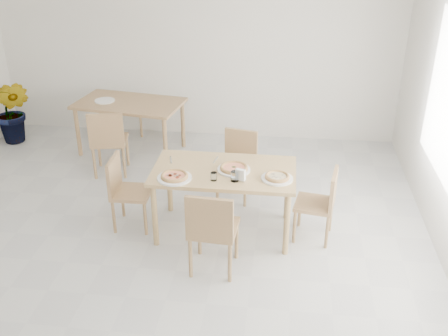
# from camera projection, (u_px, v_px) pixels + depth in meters

# --- Properties ---
(main_table) EXTENTS (1.50, 0.85, 0.75)m
(main_table) POSITION_uv_depth(u_px,v_px,m) (224.00, 177.00, 5.50)
(main_table) COLOR tan
(main_table) RESTS_ON ground
(chair_south) EXTENTS (0.47, 0.47, 0.90)m
(chair_south) POSITION_uv_depth(u_px,v_px,m) (212.00, 227.00, 4.90)
(chair_south) COLOR tan
(chair_south) RESTS_ON ground
(chair_north) EXTENTS (0.49, 0.49, 0.82)m
(chair_north) POSITION_uv_depth(u_px,v_px,m) (238.00, 160.00, 6.31)
(chair_north) COLOR tan
(chair_north) RESTS_ON ground
(chair_west) EXTENTS (0.41, 0.41, 0.82)m
(chair_west) POSITION_uv_depth(u_px,v_px,m) (125.00, 187.00, 5.69)
(chair_west) COLOR tan
(chair_west) RESTS_ON ground
(chair_east) EXTENTS (0.46, 0.46, 0.80)m
(chair_east) POSITION_uv_depth(u_px,v_px,m) (322.00, 200.00, 5.46)
(chair_east) COLOR tan
(chair_east) RESTS_ON ground
(plate_margherita) EXTENTS (0.34, 0.34, 0.02)m
(plate_margherita) POSITION_uv_depth(u_px,v_px,m) (234.00, 170.00, 5.45)
(plate_margherita) COLOR white
(plate_margherita) RESTS_ON main_table
(plate_mushroom) EXTENTS (0.32, 0.32, 0.02)m
(plate_mushroom) POSITION_uv_depth(u_px,v_px,m) (277.00, 178.00, 5.27)
(plate_mushroom) COLOR white
(plate_mushroom) RESTS_ON main_table
(plate_pepperoni) EXTENTS (0.35, 0.35, 0.02)m
(plate_pepperoni) POSITION_uv_depth(u_px,v_px,m) (174.00, 178.00, 5.28)
(plate_pepperoni) COLOR white
(plate_pepperoni) RESTS_ON main_table
(pizza_margherita) EXTENTS (0.36, 0.36, 0.03)m
(pizza_margherita) POSITION_uv_depth(u_px,v_px,m) (234.00, 168.00, 5.44)
(pizza_margherita) COLOR tan
(pizza_margherita) RESTS_ON plate_margherita
(pizza_mushroom) EXTENTS (0.33, 0.33, 0.03)m
(pizza_mushroom) POSITION_uv_depth(u_px,v_px,m) (277.00, 176.00, 5.26)
(pizza_mushroom) COLOR tan
(pizza_mushroom) RESTS_ON plate_mushroom
(pizza_pepperoni) EXTENTS (0.33, 0.33, 0.03)m
(pizza_pepperoni) POSITION_uv_depth(u_px,v_px,m) (174.00, 176.00, 5.27)
(pizza_pepperoni) COLOR tan
(pizza_pepperoni) RESTS_ON plate_pepperoni
(tumbler_a) EXTENTS (0.08, 0.08, 0.10)m
(tumbler_a) POSITION_uv_depth(u_px,v_px,m) (235.00, 176.00, 5.22)
(tumbler_a) COLOR white
(tumbler_a) RESTS_ON main_table
(tumbler_b) EXTENTS (0.06, 0.06, 0.08)m
(tumbler_b) POSITION_uv_depth(u_px,v_px,m) (214.00, 176.00, 5.24)
(tumbler_b) COLOR white
(tumbler_b) RESTS_ON main_table
(napkin_holder) EXTENTS (0.12, 0.09, 0.13)m
(napkin_holder) POSITION_uv_depth(u_px,v_px,m) (241.00, 175.00, 5.22)
(napkin_holder) COLOR silver
(napkin_holder) RESTS_ON main_table
(fork_a) EXTENTS (0.06, 0.18, 0.01)m
(fork_a) POSITION_uv_depth(u_px,v_px,m) (171.00, 160.00, 5.67)
(fork_a) COLOR silver
(fork_a) RESTS_ON main_table
(fork_b) EXTENTS (0.04, 0.18, 0.01)m
(fork_b) POSITION_uv_depth(u_px,v_px,m) (216.00, 160.00, 5.67)
(fork_b) COLOR silver
(fork_b) RESTS_ON main_table
(second_table) EXTENTS (1.58, 1.05, 0.75)m
(second_table) POSITION_uv_depth(u_px,v_px,m) (130.00, 108.00, 7.40)
(second_table) COLOR tan
(second_table) RESTS_ON ground
(chair_back_s) EXTENTS (0.52, 0.52, 0.91)m
(chair_back_s) POSITION_uv_depth(u_px,v_px,m) (108.00, 138.00, 6.77)
(chair_back_s) COLOR tan
(chair_back_s) RESTS_ON ground
(chair_back_n) EXTENTS (0.50, 0.50, 0.88)m
(chair_back_n) POSITION_uv_depth(u_px,v_px,m) (153.00, 100.00, 8.18)
(chair_back_n) COLOR tan
(chair_back_n) RESTS_ON ground
(plate_empty) EXTENTS (0.28, 0.28, 0.02)m
(plate_empty) POSITION_uv_depth(u_px,v_px,m) (105.00, 101.00, 7.39)
(plate_empty) COLOR white
(plate_empty) RESTS_ON second_table
(potted_plant) EXTENTS (0.54, 0.44, 0.97)m
(potted_plant) POSITION_uv_depth(u_px,v_px,m) (13.00, 112.00, 7.77)
(potted_plant) COLOR #206B20
(potted_plant) RESTS_ON ground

